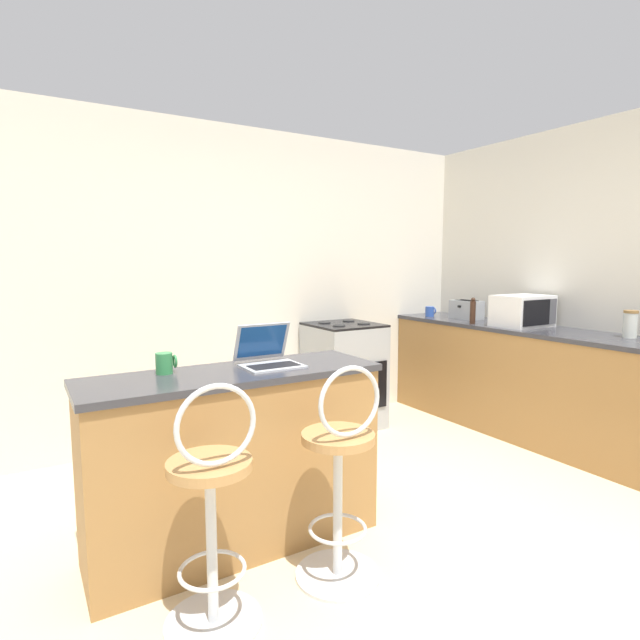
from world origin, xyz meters
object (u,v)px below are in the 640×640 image
mug_green (165,363)px  pepper_mill (473,311)px  toaster (466,310)px  laptop (268,355)px  mug_blue (430,311)px  storage_jar (630,324)px  stove_range (344,375)px  microwave (523,311)px  bar_stool_near (212,513)px  bar_stool_far (340,479)px

mug_green → pepper_mill: 2.90m
toaster → pepper_mill: pepper_mill is taller
laptop → mug_green: size_ratio=2.93×
mug_blue → mug_green: 3.19m
toaster → storage_jar: 1.47m
toaster → stove_range: toaster is taller
stove_range → mug_green: 2.28m
mug_blue → storage_jar: bearing=-82.3°
laptop → microwave: size_ratio=0.64×
bar_stool_near → toaster: 3.50m
storage_jar → mug_green: storage_jar is taller
laptop → bar_stool_near: bearing=-132.5°
bar_stool_near → storage_jar: size_ratio=5.17×
bar_stool_far → stove_range: size_ratio=1.10×
laptop → mug_green: 0.53m
mug_green → pepper_mill: (2.84, 0.59, 0.06)m
toaster → mug_blue: 0.37m
laptop → stove_range: bearing=43.3°
bar_stool_far → mug_green: (-0.62, 0.64, 0.50)m
bar_stool_far → mug_blue: 3.03m
mug_green → microwave: bearing=4.7°
bar_stool_near → microwave: bearing=16.3°
storage_jar → pepper_mill: 1.21m
bar_stool_near → stove_range: bar_stool_near is taller
laptop → storage_jar: 2.71m
bar_stool_far → laptop: size_ratio=3.40×
pepper_mill → bar_stool_near: bearing=-156.5°
mug_green → toaster: bearing=16.2°
bar_stool_far → stove_range: 2.22m
toaster → pepper_mill: (-0.26, -0.31, 0.02)m
laptop → microwave: 2.58m
bar_stool_near → bar_stool_far: same height
bar_stool_near → mug_green: 0.81m
stove_range → mug_blue: size_ratio=8.94×
microwave → storage_jar: (0.11, -0.82, -0.03)m
mug_blue → pepper_mill: bearing=-99.1°
mug_green → laptop: bearing=-9.0°
toaster → microwave: bearing=-92.0°
laptop → storage_jar: size_ratio=1.52×
laptop → bar_stool_far: bearing=-80.3°
stove_range → pepper_mill: (0.97, -0.60, 0.58)m
toaster → mug_green: bearing=-163.8°
bar_stool_near → microwave: (3.07, 0.90, 0.58)m
pepper_mill → laptop: bearing=-163.8°
bar_stool_near → mug_blue: bar_stool_near is taller
laptop → storage_jar: laptop is taller
pepper_mill → toaster: bearing=50.2°
bar_stool_near → bar_stool_far: 0.61m
bar_stool_near → microwave: size_ratio=2.18×
stove_range → mug_green: mug_green is taller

